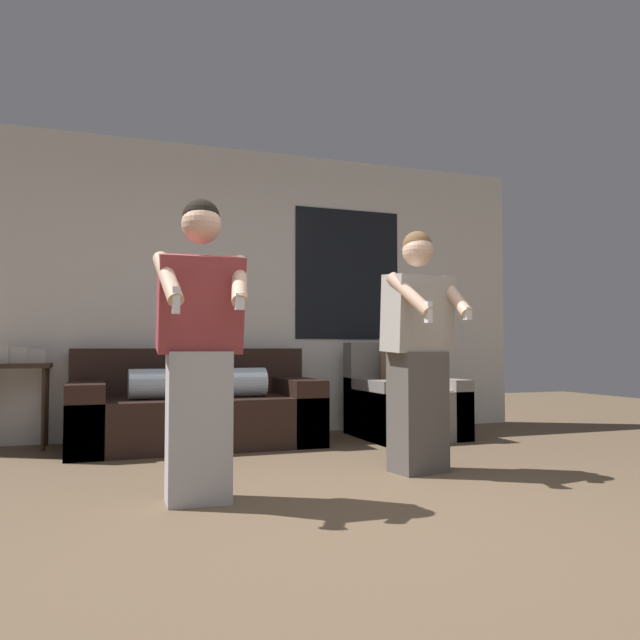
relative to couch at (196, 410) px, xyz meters
name	(u,v)px	position (x,y,z in m)	size (l,w,h in m)	color
ground_plane	(398,534)	(0.46, -2.80, -0.29)	(14.00, 14.00, 0.00)	brown
wall_back	(240,291)	(0.48, 0.51, 1.06)	(5.93, 0.07, 2.70)	silver
couch	(196,410)	(0.00, 0.00, 0.00)	(2.00, 0.95, 0.81)	black
armchair	(403,404)	(1.88, -0.12, 0.01)	(0.86, 0.90, 0.86)	slate
side_table	(18,378)	(-1.38, 0.26, 0.28)	(0.49, 0.37, 0.84)	#332319
person_left	(200,350)	(-0.27, -1.96, 0.51)	(0.50, 0.50, 1.60)	#B2B2B7
person_right	(418,351)	(1.21, -1.63, 0.50)	(0.51, 0.52, 1.59)	#56514C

